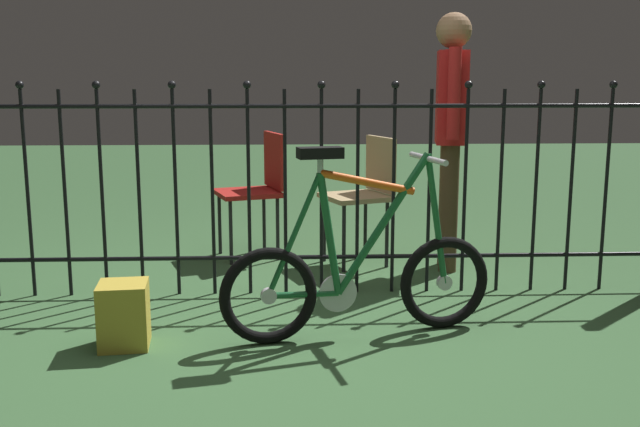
% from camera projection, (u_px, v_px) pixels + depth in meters
% --- Properties ---
extents(ground_plane, '(20.00, 20.00, 0.00)m').
position_uv_depth(ground_plane, '(284.00, 340.00, 3.38)').
color(ground_plane, '#365C34').
extents(iron_fence, '(4.44, 0.07, 1.25)m').
position_uv_depth(iron_fence, '(271.00, 183.00, 4.00)').
color(iron_fence, black).
rests_on(iron_fence, ground).
extents(bicycle, '(1.29, 0.43, 0.89)m').
position_uv_depth(bicycle, '(359.00, 274.00, 3.38)').
color(bicycle, black).
rests_on(bicycle, ground).
extents(chair_red, '(0.50, 0.50, 0.83)m').
position_uv_depth(chair_red, '(259.00, 182.00, 4.87)').
color(chair_red, black).
rests_on(chair_red, ground).
extents(chair_tan, '(0.49, 0.49, 0.82)m').
position_uv_depth(chair_tan, '(366.00, 187.00, 4.68)').
color(chair_tan, black).
rests_on(chair_tan, ground).
extents(person_visitor, '(0.22, 0.47, 1.58)m').
position_uv_depth(person_visitor, '(451.00, 120.00, 4.48)').
color(person_visitor, '#4C3823').
rests_on(person_visitor, ground).
extents(display_crate, '(0.24, 0.24, 0.29)m').
position_uv_depth(display_crate, '(124.00, 315.00, 3.27)').
color(display_crate, '#B29933').
rests_on(display_crate, ground).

